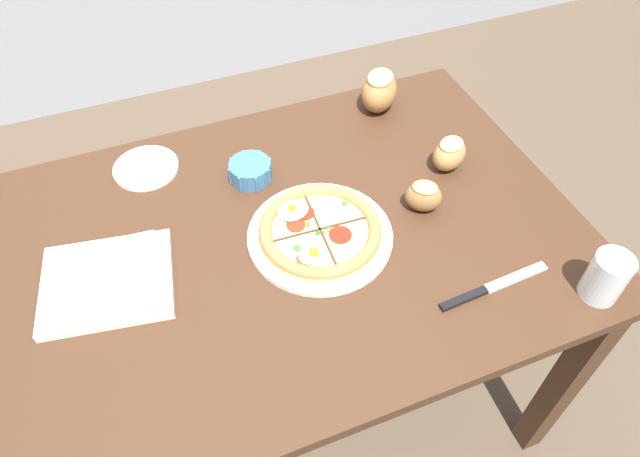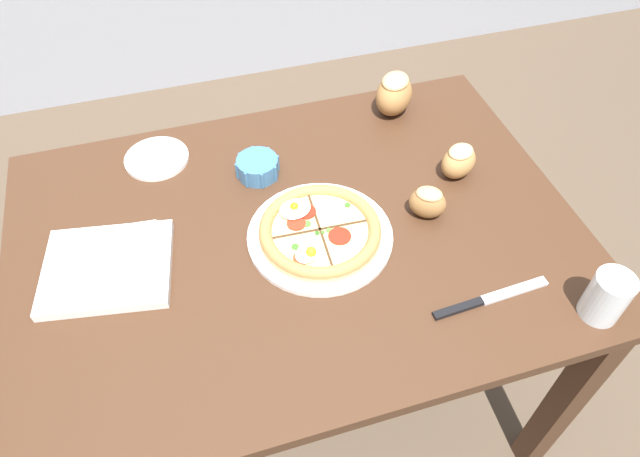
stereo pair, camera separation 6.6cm
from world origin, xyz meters
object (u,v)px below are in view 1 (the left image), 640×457
object	(u,v)px
bread_piece_mid	(424,196)
knife_main	(493,287)
bread_piece_near	(379,90)
bread_piece_far	(450,153)
dining_table	(298,264)
water_glass	(605,279)
side_saucer	(146,168)
napkin_folded	(107,280)
ramekin_bowl	(250,170)
pizza	(320,232)

from	to	relation	value
bread_piece_mid	knife_main	bearing A→B (deg)	-83.72
bread_piece_near	bread_piece_far	bearing A→B (deg)	-78.52
dining_table	knife_main	size ratio (longest dim) A/B	4.86
water_glass	side_saucer	xyz separation A→B (m)	(-0.76, 0.68, -0.04)
bread_piece_far	dining_table	bearing A→B (deg)	-170.72
napkin_folded	bread_piece_near	xyz separation A→B (m)	(0.75, 0.33, 0.04)
napkin_folded	water_glass	bearing A→B (deg)	-22.67
side_saucer	dining_table	bearing A→B (deg)	-50.60
ramekin_bowl	water_glass	size ratio (longest dim) A/B	1.00
pizza	ramekin_bowl	size ratio (longest dim) A/B	2.96
ramekin_bowl	knife_main	world-z (taller)	ramekin_bowl
ramekin_bowl	side_saucer	xyz separation A→B (m)	(-0.22, 0.12, -0.02)
side_saucer	pizza	bearing A→B (deg)	-48.85
bread_piece_far	side_saucer	distance (m)	0.72
bread_piece_near	water_glass	size ratio (longest dim) A/B	1.42
napkin_folded	bread_piece_near	world-z (taller)	bread_piece_near
bread_piece_far	knife_main	xyz separation A→B (m)	(-0.09, -0.34, -0.04)
dining_table	pizza	size ratio (longest dim) A/B	3.93
ramekin_bowl	water_glass	xyz separation A→B (m)	(0.54, -0.56, 0.02)
pizza	ramekin_bowl	distance (m)	0.24
side_saucer	bread_piece_mid	bearing A→B (deg)	-32.54
bread_piece_near	bread_piece_mid	size ratio (longest dim) A/B	1.47
napkin_folded	pizza	bearing A→B (deg)	-5.19
pizza	ramekin_bowl	world-z (taller)	pizza
ramekin_bowl	side_saucer	world-z (taller)	ramekin_bowl
napkin_folded	bread_piece_mid	xyz separation A→B (m)	(0.68, -0.04, 0.02)
dining_table	bread_piece_near	bearing A→B (deg)	43.61
bread_piece_mid	side_saucer	world-z (taller)	bread_piece_mid
pizza	bread_piece_far	xyz separation A→B (m)	(0.36, 0.10, 0.02)
ramekin_bowl	napkin_folded	world-z (taller)	ramekin_bowl
dining_table	ramekin_bowl	bearing A→B (deg)	101.05
bread_piece_near	pizza	bearing A→B (deg)	-130.32
bread_piece_near	knife_main	size ratio (longest dim) A/B	0.60
water_glass	side_saucer	distance (m)	1.02
ramekin_bowl	napkin_folded	bearing A→B (deg)	-151.68
ramekin_bowl	bread_piece_mid	distance (m)	0.40
bread_piece_mid	bread_piece_far	world-z (taller)	bread_piece_far
pizza	bread_piece_mid	size ratio (longest dim) A/B	3.06
napkin_folded	water_glass	size ratio (longest dim) A/B	2.72
dining_table	side_saucer	distance (m)	0.43
dining_table	bread_piece_far	size ratio (longest dim) A/B	11.00
bread_piece_mid	napkin_folded	bearing A→B (deg)	176.57
napkin_folded	knife_main	world-z (taller)	napkin_folded
dining_table	knife_main	world-z (taller)	knife_main
napkin_folded	side_saucer	xyz separation A→B (m)	(0.13, 0.31, -0.01)
dining_table	side_saucer	bearing A→B (deg)	129.40
bread_piece_near	bread_piece_far	world-z (taller)	bread_piece_near
knife_main	side_saucer	world-z (taller)	same
water_glass	dining_table	bearing A→B (deg)	143.98
side_saucer	bread_piece_near	bearing A→B (deg)	1.43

